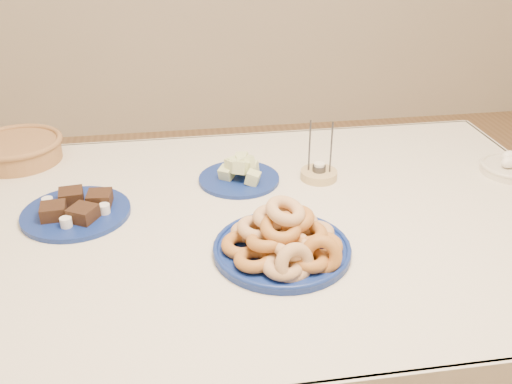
# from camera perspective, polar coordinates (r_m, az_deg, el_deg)

# --- Properties ---
(dining_table) EXTENTS (1.71, 1.11, 0.75)m
(dining_table) POSITION_cam_1_polar(r_m,az_deg,el_deg) (1.48, -0.30, -6.14)
(dining_table) COLOR brown
(dining_table) RESTS_ON ground
(donut_platter) EXTENTS (0.36, 0.36, 0.14)m
(donut_platter) POSITION_cam_1_polar(r_m,az_deg,el_deg) (1.27, 2.78, -4.89)
(donut_platter) COLOR navy
(donut_platter) RESTS_ON dining_table
(melon_plate) EXTENTS (0.25, 0.25, 0.08)m
(melon_plate) POSITION_cam_1_polar(r_m,az_deg,el_deg) (1.60, -1.59, 1.93)
(melon_plate) COLOR navy
(melon_plate) RESTS_ON dining_table
(brownie_plate) EXTENTS (0.31, 0.31, 0.05)m
(brownie_plate) POSITION_cam_1_polar(r_m,az_deg,el_deg) (1.50, -17.53, -1.74)
(brownie_plate) COLOR navy
(brownie_plate) RESTS_ON dining_table
(wicker_basket) EXTENTS (0.34, 0.34, 0.07)m
(wicker_basket) POSITION_cam_1_polar(r_m,az_deg,el_deg) (1.85, -22.75, 3.98)
(wicker_basket) COLOR brown
(wicker_basket) RESTS_ON dining_table
(candle_holder) EXTENTS (0.13, 0.13, 0.17)m
(candle_holder) POSITION_cam_1_polar(r_m,az_deg,el_deg) (1.62, 6.30, 1.87)
(candle_holder) COLOR tan
(candle_holder) RESTS_ON dining_table
(egg_bowl) EXTENTS (0.20, 0.20, 0.06)m
(egg_bowl) POSITION_cam_1_polar(r_m,az_deg,el_deg) (1.80, 24.20, 2.32)
(egg_bowl) COLOR beige
(egg_bowl) RESTS_ON dining_table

